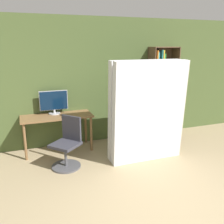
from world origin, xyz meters
TOP-DOWN VIEW (x-y plane):
  - wall_back at (0.00, 3.21)m, footprint 8.00×0.06m
  - desk at (-0.94, 2.89)m, footprint 1.41×0.58m
  - monitor at (-0.96, 3.04)m, footprint 0.57×0.23m
  - office_chair at (-0.88, 2.14)m, footprint 0.62×0.62m
  - bookshelf at (1.46, 3.03)m, footprint 0.64×0.35m
  - mattress_near at (0.60, 1.85)m, footprint 1.40×0.26m
  - mattress_far at (0.60, 2.06)m, footprint 1.40×0.24m

SIDE VIEW (x-z plane):
  - office_chair at x=-0.88m, z-range -0.09..0.82m
  - desk at x=-0.94m, z-range 0.28..1.03m
  - mattress_far at x=0.60m, z-range 0.00..1.87m
  - mattress_near at x=0.60m, z-range 0.00..1.88m
  - monitor at x=-0.96m, z-range 0.77..1.25m
  - bookshelf at x=1.46m, z-range 0.00..2.08m
  - wall_back at x=0.00m, z-range 0.00..2.70m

